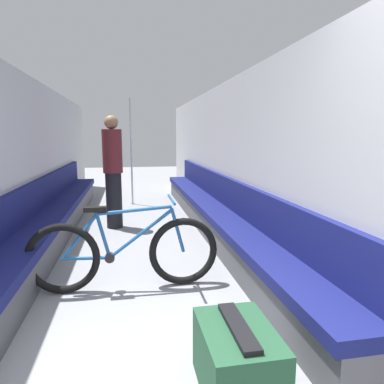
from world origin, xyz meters
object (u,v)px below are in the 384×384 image
bench_seat_row_left (52,221)px  luggage_bag (237,360)px  grab_pole_near (131,153)px  bicycle (125,253)px  bench_seat_row_right (214,214)px  passenger_standing (113,171)px

bench_seat_row_left → luggage_bag: bench_seat_row_left is taller
bench_seat_row_left → luggage_bag: (1.63, -3.20, -0.09)m
bench_seat_row_left → grab_pole_near: size_ratio=3.15×
bench_seat_row_left → grab_pole_near: 2.76m
bicycle → luggage_bag: (0.63, -1.47, -0.15)m
bench_seat_row_right → luggage_bag: (-0.67, -3.20, -0.09)m
bench_seat_row_right → luggage_bag: 3.27m
bench_seat_row_left → passenger_standing: bearing=33.9°
passenger_standing → luggage_bag: (0.80, -3.75, -0.71)m
bicycle → bench_seat_row_right: bearing=71.0°
bench_seat_row_left → luggage_bag: bearing=-63.0°
bicycle → passenger_standing: (-0.18, 2.28, 0.55)m
bicycle → grab_pole_near: size_ratio=0.81×
bench_seat_row_left → bicycle: bicycle is taller
passenger_standing → luggage_bag: 3.90m
bench_seat_row_left → passenger_standing: (0.82, 0.55, 0.62)m
grab_pole_near → luggage_bag: (0.50, -5.59, -0.87)m
bench_seat_row_right → passenger_standing: size_ratio=3.98×
bicycle → luggage_bag: size_ratio=3.10×
bench_seat_row_left → bicycle: (1.00, -1.72, 0.07)m
bench_seat_row_left → passenger_standing: passenger_standing is taller
grab_pole_near → passenger_standing: size_ratio=1.26×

